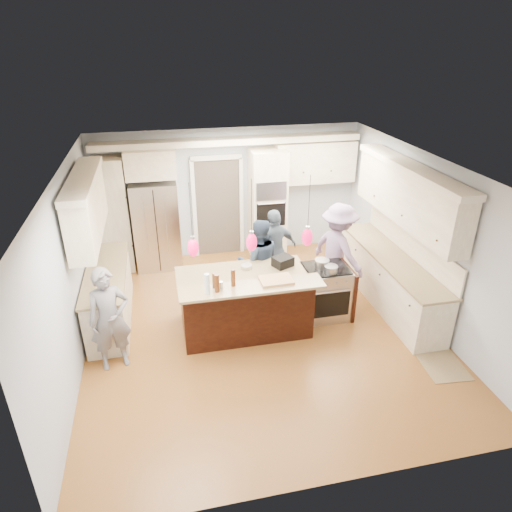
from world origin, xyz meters
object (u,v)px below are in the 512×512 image
(kitchen_island, at_px, (245,302))
(person_bar_end, at_px, (110,319))
(island_range, at_px, (326,291))
(refrigerator, at_px, (156,225))
(person_far_left, at_px, (259,262))

(kitchen_island, height_order, person_bar_end, person_bar_end)
(kitchen_island, bearing_deg, island_range, 3.08)
(refrigerator, xyz_separation_m, kitchen_island, (1.30, -2.57, -0.41))
(person_far_left, bearing_deg, kitchen_island, 65.44)
(island_range, bearing_deg, refrigerator, 137.41)
(island_range, bearing_deg, person_far_left, 144.98)
(kitchen_island, relative_size, person_far_left, 1.34)
(refrigerator, xyz_separation_m, person_far_left, (1.71, -1.79, -0.12))
(refrigerator, relative_size, kitchen_island, 0.86)
(refrigerator, relative_size, person_far_left, 1.15)
(person_far_left, bearing_deg, refrigerator, -43.37)
(kitchen_island, distance_m, island_range, 1.41)
(kitchen_island, bearing_deg, person_far_left, 62.49)
(person_bar_end, height_order, person_far_left, person_bar_end)
(refrigerator, relative_size, person_bar_end, 1.14)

